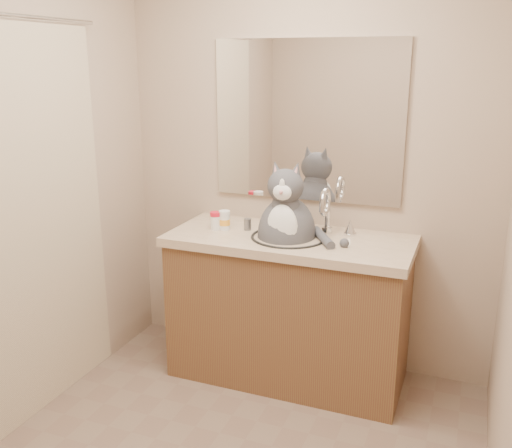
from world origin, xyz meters
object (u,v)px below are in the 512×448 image
at_px(pill_bottle_orange, 225,220).
at_px(grey_canister, 248,224).
at_px(cat, 287,229).
at_px(pill_bottle_redcap, 215,221).

height_order(pill_bottle_orange, grey_canister, pill_bottle_orange).
distance_m(cat, grey_canister, 0.25).
distance_m(pill_bottle_redcap, grey_canister, 0.18).
relative_size(pill_bottle_redcap, grey_canister, 1.54).
relative_size(cat, pill_bottle_redcap, 6.18).
relative_size(cat, pill_bottle_orange, 5.81).
relative_size(pill_bottle_redcap, pill_bottle_orange, 0.94).
height_order(pill_bottle_redcap, grey_canister, pill_bottle_redcap).
distance_m(cat, pill_bottle_orange, 0.37).
bearing_deg(grey_canister, pill_bottle_redcap, -161.90).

